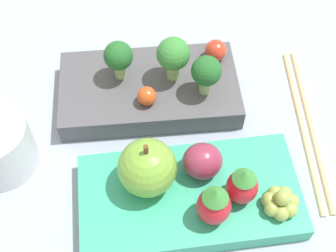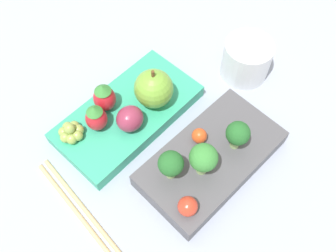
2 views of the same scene
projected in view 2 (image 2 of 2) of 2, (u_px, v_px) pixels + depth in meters
The scene contains 15 objects.
ground_plane at pixel (168, 140), 0.53m from camera, with size 4.00×4.00×0.00m, color #939EB2.
bento_box_savoury at pixel (211, 159), 0.50m from camera, with size 0.20×0.12×0.03m.
bento_box_fruit at pixel (128, 114), 0.54m from camera, with size 0.21×0.11×0.02m.
broccoli_floret_0 at pixel (203, 158), 0.45m from camera, with size 0.04×0.04×0.05m.
broccoli_floret_1 at pixel (238, 134), 0.47m from camera, with size 0.03×0.03×0.05m.
broccoli_floret_2 at pixel (171, 164), 0.45m from camera, with size 0.03×0.03×0.05m.
cherry_tomato_0 at pixel (199, 136), 0.49m from camera, with size 0.02×0.02×0.02m.
cherry_tomato_1 at pixel (188, 206), 0.44m from camera, with size 0.02×0.02×0.02m.
apple at pixel (154, 89), 0.51m from camera, with size 0.06×0.06×0.06m.
strawberry_0 at pixel (96, 118), 0.50m from camera, with size 0.03×0.03×0.05m.
strawberry_1 at pixel (104, 97), 0.51m from camera, with size 0.03×0.03×0.05m.
plum at pixel (130, 119), 0.50m from camera, with size 0.04×0.04×0.03m.
grape_cluster at pixel (71, 132), 0.50m from camera, with size 0.03×0.03×0.03m.
drinking_cup at pixel (246, 59), 0.57m from camera, with size 0.07×0.07×0.06m.
chopsticks_pair at pixel (87, 219), 0.47m from camera, with size 0.04×0.21×0.01m.
Camera 2 is at (0.19, 0.17, 0.46)m, focal length 40.00 mm.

